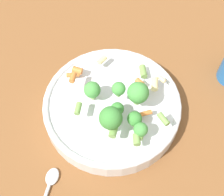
{
  "coord_description": "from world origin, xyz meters",
  "views": [
    {
      "loc": [
        -0.11,
        -0.33,
        0.61
      ],
      "look_at": [
        0.0,
        0.0,
        0.06
      ],
      "focal_mm": 50.0,
      "sensor_mm": 36.0,
      "label": 1
    }
  ],
  "objects": [
    {
      "name": "ground_plane",
      "position": [
        0.0,
        0.0,
        0.0
      ],
      "size": [
        3.0,
        3.0,
        0.0
      ],
      "primitive_type": "plane",
      "color": "brown"
    },
    {
      "name": "bowl",
      "position": [
        0.0,
        0.0,
        0.03
      ],
      "size": [
        0.3,
        0.3,
        0.05
      ],
      "color": "silver",
      "rests_on": "ground_plane"
    },
    {
      "name": "pasta_salad",
      "position": [
        0.01,
        -0.03,
        0.09
      ],
      "size": [
        0.21,
        0.23,
        0.08
      ],
      "color": "#8CB766",
      "rests_on": "bowl"
    },
    {
      "name": "spoon",
      "position": [
        -0.18,
        -0.14,
        0.01
      ],
      "size": [
        0.11,
        0.16,
        0.01
      ],
      "rotation": [
        0.0,
        0.0,
        13.58
      ],
      "color": "silver",
      "rests_on": "ground_plane"
    }
  ]
}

